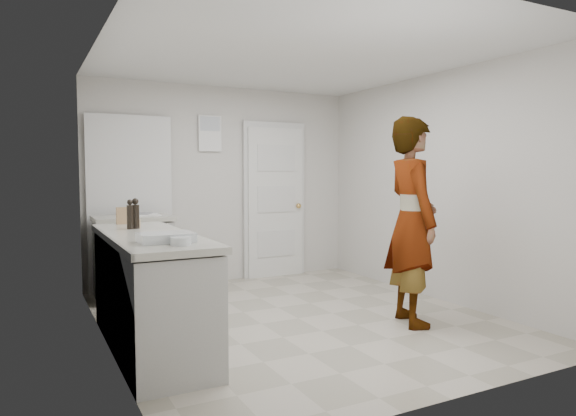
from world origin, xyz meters
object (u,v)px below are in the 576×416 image
person (412,221)px  cake_mix_box (122,216)px  spice_jar (138,223)px  oil_cruet_a (135,214)px  baking_dish (166,238)px  egg_bowl (181,241)px  oil_cruet_b (130,215)px

person → cake_mix_box: person is taller
spice_jar → cake_mix_box: bearing=99.7°
person → spice_jar: person is taller
oil_cruet_a → baking_dish: 0.99m
cake_mix_box → spice_jar: cake_mix_box is taller
person → egg_bowl: (-2.26, -0.32, -0.01)m
oil_cruet_b → cake_mix_box: bearing=89.1°
cake_mix_box → spice_jar: (0.07, -0.39, -0.04)m
cake_mix_box → baking_dish: bearing=-87.8°
cake_mix_box → oil_cruet_b: 0.47m
spice_jar → baking_dish: spice_jar is taller
oil_cruet_a → oil_cruet_b: 0.06m
oil_cruet_b → person: bearing=-19.2°
cake_mix_box → egg_bowl: (0.11, -1.62, -0.05)m
oil_cruet_a → oil_cruet_b: oil_cruet_a is taller
person → cake_mix_box: (-2.37, 1.29, 0.05)m
spice_jar → oil_cruet_b: bearing=-137.0°
oil_cruet_b → baking_dish: size_ratio=0.69×
person → cake_mix_box: bearing=77.8°
person → egg_bowl: bearing=114.5°
person → oil_cruet_b: bearing=87.2°
oil_cruet_a → spice_jar: bearing=59.3°
cake_mix_box → oil_cruet_a: oil_cruet_a is taller
person → baking_dish: (-2.31, -0.13, -0.00)m
person → egg_bowl: size_ratio=13.69×
egg_bowl → baking_dish: bearing=104.4°
spice_jar → person: bearing=-21.3°
oil_cruet_a → person: bearing=-20.2°
oil_cruet_a → egg_bowl: (0.07, -1.18, -0.10)m
oil_cruet_b → baking_dish: oil_cruet_b is taller
spice_jar → baking_dish: (-0.01, -1.03, -0.01)m
cake_mix_box → baking_dish: 1.42m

